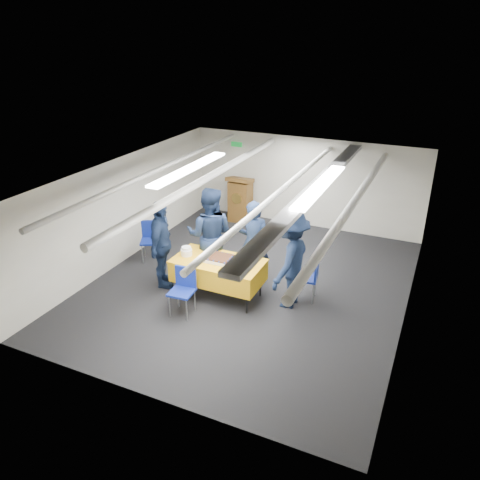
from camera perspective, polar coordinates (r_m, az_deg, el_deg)
name	(u,v)px	position (r m, az deg, el deg)	size (l,w,h in m)	color
ground	(250,284)	(9.55, 1.24, -5.42)	(7.00, 7.00, 0.00)	black
room_shell	(264,194)	(9.11, 2.90, 5.57)	(6.00, 7.00, 2.30)	beige
serving_table	(218,270)	(8.90, -2.65, -3.71)	(1.71, 0.90, 0.77)	black
sheet_cake	(218,258)	(8.79, -2.69, -2.22)	(0.53, 0.41, 0.09)	white
plate_stack_left	(186,251)	(9.02, -6.55, -1.38)	(0.22, 0.22, 0.17)	white
plate_stack_right	(247,264)	(8.49, 0.89, -2.99)	(0.20, 0.20, 0.16)	white
podium	(240,199)	(12.42, 0.04, 5.02)	(0.62, 0.53, 1.25)	brown
chair_near	(184,286)	(8.49, -6.90, -5.58)	(0.45, 0.45, 0.87)	gray
chair_right	(311,274)	(8.92, 8.62, -4.14)	(0.48, 0.48, 0.87)	gray
chair_left	(151,236)	(10.57, -10.85, 0.46)	(0.57, 0.57, 0.87)	gray
sailor_a	(253,243)	(9.20, 1.63, -0.41)	(0.65, 0.42, 1.78)	black
sailor_b	(210,235)	(9.35, -3.69, 0.62)	(0.96, 0.75, 1.97)	black
sailor_c	(162,245)	(9.26, -9.55, -0.56)	(1.05, 0.44, 1.79)	black
sailor_d	(290,259)	(8.51, 6.10, -2.37)	(1.21, 0.69, 1.87)	black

